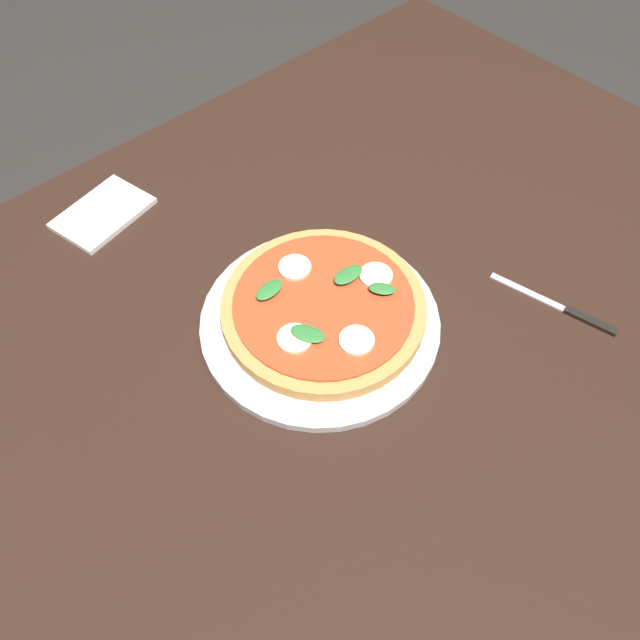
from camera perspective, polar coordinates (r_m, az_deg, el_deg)
The scene contains 6 objects.
ground_plane at distance 1.47m, azimuth -0.33°, elevation -21.01°, with size 6.00×6.00×0.00m, color #2D2B28.
dining_table at distance 0.83m, azimuth -0.56°, elevation -8.63°, with size 1.53×1.07×0.77m.
serving_tray at distance 0.79m, azimuth 0.00°, elevation -0.17°, with size 0.30×0.30×0.01m, color silver.
pizza at distance 0.78m, azimuth 0.33°, elevation 1.18°, with size 0.26×0.26×0.03m.
napkin at distance 0.97m, azimuth -19.21°, elevation 9.20°, with size 0.13×0.09×0.01m, color white.
knife at distance 0.86m, azimuth 21.73°, elevation 0.80°, with size 0.05×0.17×0.01m.
Camera 1 is at (-0.25, -0.29, 1.42)m, focal length 35.05 mm.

